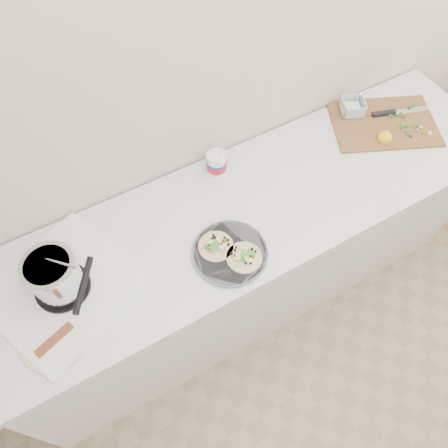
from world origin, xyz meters
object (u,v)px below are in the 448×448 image
stove (58,280)px  taco_plate (230,252)px  tub (217,162)px  bacon_plate (55,341)px  cutboard (382,120)px

stove → taco_plate: size_ratio=2.14×
tub → bacon_plate: (-0.87, -0.39, -0.06)m
tub → cutboard: tub is taller
taco_plate → cutboard: bearing=15.0°
taco_plate → cutboard: size_ratio=0.51×
tub → cutboard: (0.83, -0.12, -0.05)m
taco_plate → tub: tub is taller
cutboard → bacon_plate: cutboard is taller
cutboard → bacon_plate: 1.73m
stove → bacon_plate: size_ratio=2.80×
taco_plate → bacon_plate: taco_plate is taller
tub → bacon_plate: bearing=-155.7°
tub → bacon_plate: size_ratio=0.88×
stove → tub: size_ratio=3.18×
bacon_plate → taco_plate: bearing=0.0°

